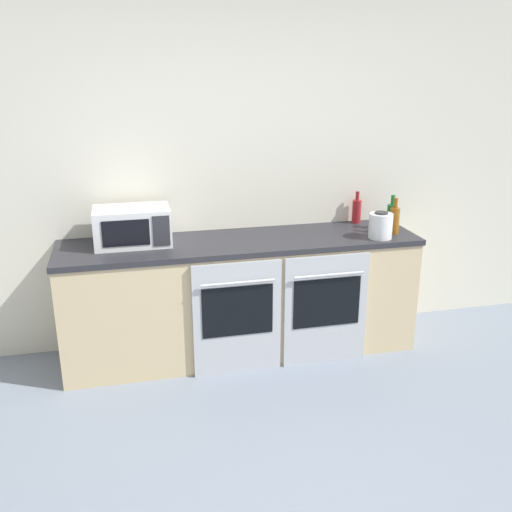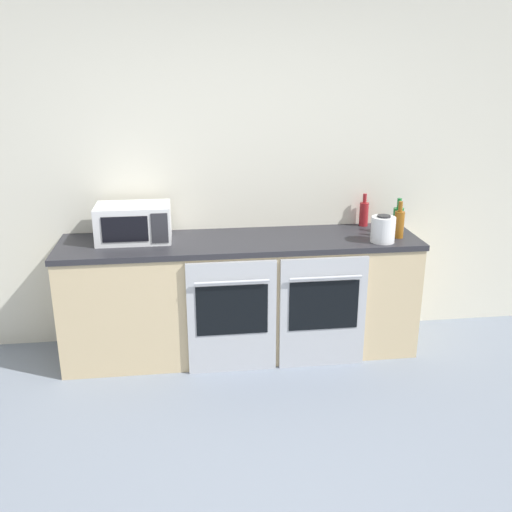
{
  "view_description": "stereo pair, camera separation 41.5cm",
  "coord_description": "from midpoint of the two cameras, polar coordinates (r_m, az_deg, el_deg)",
  "views": [
    {
      "loc": [
        -0.79,
        -2.02,
        2.08
      ],
      "look_at": [
        0.11,
        1.82,
        0.75
      ],
      "focal_mm": 40.0,
      "sensor_mm": 36.0,
      "label": 1
    },
    {
      "loc": [
        -0.38,
        -2.1,
        2.08
      ],
      "look_at": [
        0.11,
        1.82,
        0.75
      ],
      "focal_mm": 40.0,
      "sensor_mm": 36.0,
      "label": 2
    }
  ],
  "objects": [
    {
      "name": "wall_back",
      "position": [
        4.32,
        -5.29,
        8.17
      ],
      "size": [
        10.0,
        0.06,
        2.6
      ],
      "color": "silver",
      "rests_on": "ground_plane"
    },
    {
      "name": "counter_back",
      "position": [
        4.25,
        -4.3,
        -4.09
      ],
      "size": [
        2.59,
        0.63,
        0.88
      ],
      "color": "#D1B789",
      "rests_on": "ground_plane"
    },
    {
      "name": "oven_left",
      "position": [
        3.96,
        -4.9,
        -6.26
      ],
      "size": [
        0.62,
        0.06,
        0.82
      ],
      "color": "#B7BABF",
      "rests_on": "ground_plane"
    },
    {
      "name": "oven_right",
      "position": [
        4.09,
        4.11,
        -5.39
      ],
      "size": [
        0.62,
        0.06,
        0.82
      ],
      "color": "#B7BABF",
      "rests_on": "ground_plane"
    },
    {
      "name": "microwave",
      "position": [
        4.09,
        -15.13,
        2.85
      ],
      "size": [
        0.52,
        0.33,
        0.26
      ],
      "color": "silver",
      "rests_on": "counter_back"
    },
    {
      "name": "bottle_amber",
      "position": [
        4.3,
        11.02,
        3.56
      ],
      "size": [
        0.07,
        0.07,
        0.27
      ],
      "color": "#8C5114",
      "rests_on": "counter_back"
    },
    {
      "name": "bottle_green",
      "position": [
        4.41,
        10.83,
        3.93
      ],
      "size": [
        0.08,
        0.08,
        0.27
      ],
      "color": "#19722D",
      "rests_on": "counter_back"
    },
    {
      "name": "bottle_red",
      "position": [
        4.55,
        7.48,
        4.5
      ],
      "size": [
        0.07,
        0.07,
        0.25
      ],
      "color": "maroon",
      "rests_on": "counter_back"
    },
    {
      "name": "kettle",
      "position": [
        4.17,
        9.6,
        2.98
      ],
      "size": [
        0.17,
        0.17,
        0.19
      ],
      "color": "white",
      "rests_on": "counter_back"
    }
  ]
}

